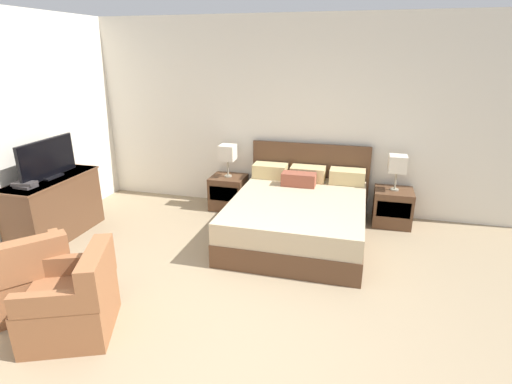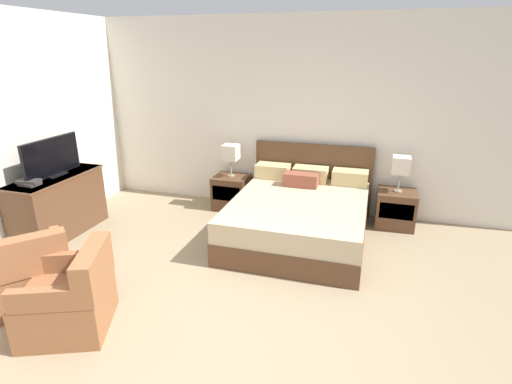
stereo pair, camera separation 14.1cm
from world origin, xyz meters
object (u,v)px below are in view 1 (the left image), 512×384
(table_lamp_left, at_px, (228,153))
(table_lamp_right, at_px, (398,164))
(nightstand_left, at_px, (228,192))
(armchair_companion, at_px, (74,303))
(nightstand_right, at_px, (392,207))
(armchair_by_window, at_px, (30,278))
(book_red_cover, at_px, (26,186))
(dresser, at_px, (55,207))
(tv, at_px, (48,159))
(bed, at_px, (299,215))
(book_blue_cover, at_px, (24,183))

(table_lamp_left, bearing_deg, table_lamp_right, 0.00)
(nightstand_left, xyz_separation_m, armchair_companion, (-0.35, -3.08, 0.03))
(nightstand_right, bearing_deg, armchair_by_window, -140.19)
(nightstand_right, height_order, book_red_cover, book_red_cover)
(table_lamp_right, bearing_deg, dresser, -160.17)
(dresser, bearing_deg, armchair_by_window, -58.14)
(dresser, distance_m, armchair_companion, 2.16)
(table_lamp_left, height_order, table_lamp_right, same)
(armchair_by_window, bearing_deg, tv, 121.35)
(bed, relative_size, armchair_companion, 2.27)
(bed, distance_m, armchair_by_window, 3.08)
(table_lamp_left, relative_size, table_lamp_right, 1.00)
(nightstand_right, relative_size, table_lamp_right, 1.05)
(nightstand_right, relative_size, book_red_cover, 2.29)
(book_red_cover, relative_size, book_blue_cover, 0.89)
(bed, bearing_deg, nightstand_right, 30.41)
(book_red_cover, xyz_separation_m, armchair_companion, (1.49, -1.18, -0.53))
(table_lamp_left, xyz_separation_m, tv, (-1.84, -1.51, 0.17))
(nightstand_right, height_order, book_blue_cover, book_blue_cover)
(tv, xyz_separation_m, armchair_companion, (1.49, -1.58, -0.75))
(tv, bearing_deg, bed, 14.76)
(nightstand_left, bearing_deg, bed, -30.45)
(bed, xyz_separation_m, tv, (-3.04, -0.80, 0.74))
(nightstand_right, xyz_separation_m, dresser, (-4.24, -1.53, 0.16))
(bed, relative_size, nightstand_left, 3.99)
(tv, bearing_deg, armchair_by_window, -58.65)
(book_blue_cover, bearing_deg, armchair_by_window, -48.71)
(nightstand_right, distance_m, book_red_cover, 4.68)
(book_red_cover, bearing_deg, nightstand_left, 46.09)
(armchair_by_window, bearing_deg, bed, 44.04)
(tv, bearing_deg, nightstand_left, 39.34)
(table_lamp_right, xyz_separation_m, tv, (-4.24, -1.51, 0.17))
(nightstand_right, height_order, table_lamp_right, table_lamp_right)
(nightstand_left, height_order, dresser, dresser)
(dresser, height_order, armchair_by_window, dresser)
(table_lamp_right, bearing_deg, bed, -149.54)
(nightstand_right, bearing_deg, table_lamp_left, 179.97)
(nightstand_left, xyz_separation_m, table_lamp_right, (2.40, 0.00, 0.62))
(nightstand_left, distance_m, tv, 2.50)
(book_red_cover, bearing_deg, tv, 90.20)
(table_lamp_left, relative_size, book_red_cover, 2.18)
(nightstand_right, distance_m, book_blue_cover, 4.69)
(nightstand_right, xyz_separation_m, table_lamp_right, (0.00, 0.00, 0.62))
(nightstand_left, height_order, book_red_cover, book_red_cover)
(nightstand_right, distance_m, table_lamp_left, 2.48)
(nightstand_right, distance_m, table_lamp_right, 0.62)
(table_lamp_left, height_order, armchair_companion, table_lamp_left)
(nightstand_right, height_order, table_lamp_left, table_lamp_left)
(nightstand_right, xyz_separation_m, book_red_cover, (-4.24, -1.91, 0.56))
(table_lamp_right, xyz_separation_m, book_red_cover, (-4.24, -1.91, -0.05))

